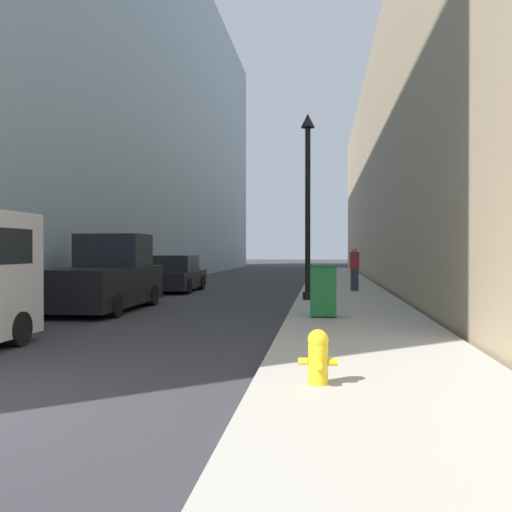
# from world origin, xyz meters

# --- Properties ---
(sidewalk_right) EXTENTS (3.44, 60.00, 0.13)m
(sidewalk_right) POSITION_xyz_m (5.18, 18.00, 0.07)
(sidewalk_right) COLOR #ADA89E
(sidewalk_right) RESTS_ON ground
(building_left_glass) EXTENTS (12.00, 60.00, 20.99)m
(building_left_glass) POSITION_xyz_m (-10.02, 26.00, 10.49)
(building_left_glass) COLOR #849EB2
(building_left_glass) RESTS_ON ground
(building_right_stone) EXTENTS (12.00, 60.00, 12.90)m
(building_right_stone) POSITION_xyz_m (12.99, 26.00, 6.45)
(building_right_stone) COLOR tan
(building_right_stone) RESTS_ON ground
(fire_hydrant) EXTENTS (0.48, 0.37, 0.67)m
(fire_hydrant) POSITION_xyz_m (4.28, 1.23, 0.48)
(fire_hydrant) COLOR yellow
(fire_hydrant) RESTS_ON sidewalk_right
(trash_bin) EXTENTS (0.65, 0.64, 1.28)m
(trash_bin) POSITION_xyz_m (4.35, 8.37, 0.79)
(trash_bin) COLOR #1E7538
(trash_bin) RESTS_ON sidewalk_right
(lamppost) EXTENTS (0.46, 0.46, 6.14)m
(lamppost) POSITION_xyz_m (3.84, 13.11, 3.72)
(lamppost) COLOR black
(lamppost) RESTS_ON sidewalk_right
(pickup_truck) EXTENTS (2.22, 5.29, 2.26)m
(pickup_truck) POSITION_xyz_m (-2.07, 10.44, 0.93)
(pickup_truck) COLOR black
(pickup_truck) RESTS_ON ground
(parked_sedan_near) EXTENTS (1.95, 4.25, 1.54)m
(parked_sedan_near) POSITION_xyz_m (-1.93, 17.99, 0.70)
(parked_sedan_near) COLOR black
(parked_sedan_near) RESTS_ON ground
(pedestrian_on_sidewalk) EXTENTS (0.36, 0.24, 1.79)m
(pedestrian_on_sidewalk) POSITION_xyz_m (5.61, 17.55, 1.03)
(pedestrian_on_sidewalk) COLOR #2D3347
(pedestrian_on_sidewalk) RESTS_ON sidewalk_right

